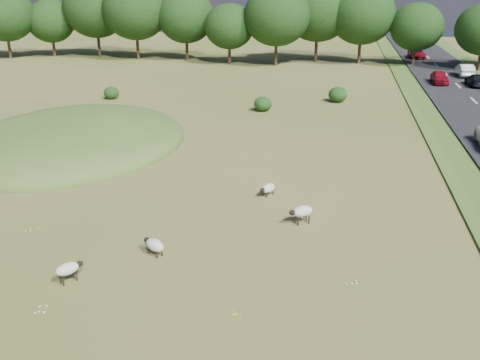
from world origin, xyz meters
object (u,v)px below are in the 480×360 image
sheep_1 (68,269)px  car_1 (425,39)px  sheep_3 (268,188)px  sheep_0 (154,245)px  car_7 (417,53)px  sheep_2 (302,212)px  car_5 (477,80)px  car_2 (465,70)px  car_6 (440,77)px

sheep_1 → car_1: bearing=21.1°
sheep_1 → sheep_3: 12.32m
sheep_3 → car_1: (18.42, 78.88, 0.57)m
sheep_0 → car_1: bearing=-69.7°
sheep_0 → sheep_3: bearing=-82.3°
sheep_0 → car_7: bearing=-70.9°
car_1 → sheep_2: bearing=78.8°
sheep_2 → sheep_0: bearing=0.8°
car_1 → car_5: size_ratio=1.16×
sheep_3 → car_5: 40.20m
sheep_1 → car_7: (21.12, 68.71, 0.34)m
car_5 → car_7: size_ratio=0.93×
sheep_1 → car_2: (24.92, 52.68, 0.42)m
car_1 → car_6: bearing=84.9°
sheep_1 → car_2: 58.27m
car_1 → car_5: 43.16m
car_2 → sheep_0: bearing=65.9°
car_2 → car_6: (-3.80, -5.66, -0.04)m
sheep_2 → car_5: size_ratio=0.29×
sheep_0 → car_6: bearing=-77.9°
sheep_2 → car_7: 62.82m
car_5 → car_7: bearing=-80.4°
car_6 → car_7: size_ratio=0.85×
sheep_2 → car_6: bearing=-142.2°
car_2 → car_7: bearing=-76.7°
car_2 → car_6: size_ratio=1.10×
sheep_1 → sheep_2: bearing=-13.7°
sheep_0 → car_5: car_5 is taller
car_1 → car_5: car_1 is taller
sheep_3 → sheep_0: bearing=1.1°
sheep_0 → car_7: (18.54, 65.91, 0.47)m
sheep_3 → sheep_1: bearing=-3.6°
car_2 → car_6: car_2 is taller
car_6 → car_7: car_6 is taller
car_6 → car_7: (0.00, 21.70, -0.03)m
sheep_1 → sheep_2: 11.20m
sheep_1 → car_2: size_ratio=0.25×
car_2 → car_5: bearing=90.0°
sheep_3 → car_2: 46.06m
sheep_2 → car_2: 48.36m
sheep_2 → car_1: size_ratio=0.25×
sheep_2 → sheep_3: sheep_2 is taller
sheep_1 → car_6: 51.54m
sheep_3 → car_7: bearing=-165.9°
sheep_0 → sheep_1: size_ratio=1.11×
sheep_2 → car_1: bearing=-136.0°
car_7 → sheep_2: bearing=-101.5°
car_6 → car_7: 21.70m
sheep_0 → car_1: size_ratio=0.24×
car_2 → car_7: car_2 is taller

